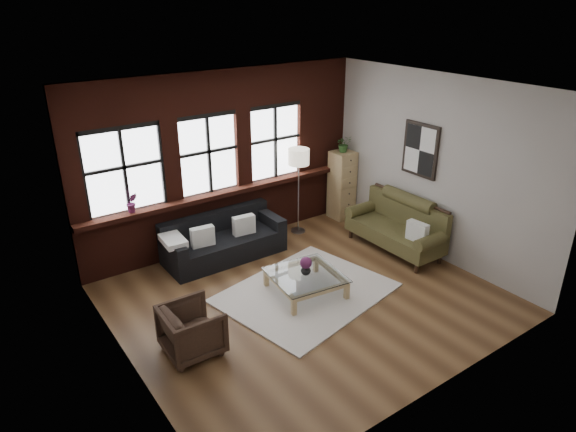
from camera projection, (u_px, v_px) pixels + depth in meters
floor at (305, 297)px, 8.00m from camera, size 5.50×5.50×0.00m
ceiling at (308, 90)px, 6.72m from camera, size 5.50×5.50×0.00m
wall_back at (222, 160)px, 9.23m from camera, size 5.50×0.00×5.50m
wall_front at (448, 274)px, 5.49m from camera, size 5.50×0.00×5.50m
wall_left at (117, 255)px, 5.90m from camera, size 0.00×5.00×5.00m
wall_right at (434, 168)px, 8.82m from camera, size 0.00×5.00×5.00m
brick_backwall at (224, 161)px, 9.18m from camera, size 5.50×0.12×3.20m
sill_ledge at (228, 191)px, 9.34m from camera, size 5.50×0.30×0.08m
window_left at (124, 171)px, 8.17m from camera, size 1.38×0.10×1.50m
window_mid at (208, 155)px, 8.97m from camera, size 1.38×0.10×1.50m
window_right at (275, 143)px, 9.71m from camera, size 1.38×0.10×1.50m
wall_poster at (421, 150)px, 8.92m from camera, size 0.05×0.74×0.94m
shag_rug at (306, 293)px, 8.11m from camera, size 2.86×2.44×0.03m
dark_sofa at (224, 238)px, 9.07m from camera, size 2.13×0.86×0.77m
pillow_a at (203, 236)px, 8.68m from camera, size 0.41×0.19×0.34m
pillow_b at (244, 225)px, 9.11m from camera, size 0.41×0.18×0.34m
vintage_settee at (395, 224)px, 9.28m from camera, size 0.85×1.92×1.02m
pillow_settee at (417, 232)px, 8.76m from camera, size 0.18×0.39×0.34m
armchair at (192, 330)px, 6.68m from camera, size 0.77×0.74×0.68m
coffee_table at (306, 284)px, 8.05m from camera, size 1.17×1.17×0.35m
vase at (306, 270)px, 7.95m from camera, size 0.17×0.17×0.16m
flowers at (306, 263)px, 7.90m from camera, size 0.19×0.19×0.19m
drawer_chest at (342, 185)px, 10.60m from camera, size 0.44×0.44×1.42m
potted_plant_top at (344, 144)px, 10.25m from camera, size 0.37×0.34×0.34m
floor_lamp at (299, 188)px, 9.84m from camera, size 0.40×0.40×1.85m
sill_plant at (132, 203)px, 8.29m from camera, size 0.21×0.18×0.33m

